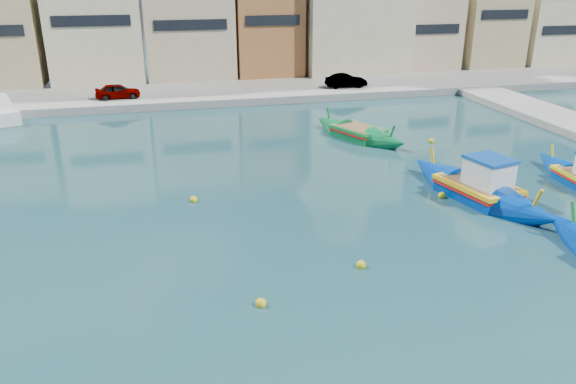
{
  "coord_description": "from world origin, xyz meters",
  "views": [
    {
      "loc": [
        -9.53,
        -14.95,
        9.94
      ],
      "look_at": [
        -4.4,
        6.0,
        1.4
      ],
      "focal_mm": 35.0,
      "sensor_mm": 36.0,
      "label": 1
    }
  ],
  "objects": [
    {
      "name": "parked_cars",
      "position": [
        -11.45,
        30.5,
        1.17
      ],
      "size": [
        33.91,
        1.96,
        1.16
      ],
      "color": "#4C1919",
      "rests_on": "north_quay"
    },
    {
      "name": "ground",
      "position": [
        0.0,
        0.0,
        0.0
      ],
      "size": [
        160.0,
        160.0,
        0.0
      ],
      "primitive_type": "plane",
      "color": "#122F38",
      "rests_on": "ground"
    },
    {
      "name": "north_quay",
      "position": [
        0.0,
        32.0,
        0.3
      ],
      "size": [
        80.0,
        8.0,
        0.6
      ],
      "primitive_type": "cube",
      "color": "gray",
      "rests_on": "ground"
    },
    {
      "name": "mooring_buoys",
      "position": [
        1.92,
        5.09,
        0.08
      ],
      "size": [
        24.74,
        18.11,
        0.36
      ],
      "color": "yellow",
      "rests_on": "ground"
    },
    {
      "name": "north_townhouses",
      "position": [
        6.68,
        39.36,
        5.0
      ],
      "size": [
        83.2,
        7.87,
        10.19
      ],
      "color": "#C6AB89",
      "rests_on": "ground"
    },
    {
      "name": "luzzu_green",
      "position": [
        2.99,
        17.47,
        0.27
      ],
      "size": [
        5.13,
        8.11,
        2.51
      ],
      "color": "#0A7237",
      "rests_on": "ground"
    },
    {
      "name": "luzzu_blue_cabin",
      "position": [
        4.88,
        6.57,
        0.39
      ],
      "size": [
        4.27,
        9.4,
        3.23
      ],
      "color": "#0039AC",
      "rests_on": "ground"
    }
  ]
}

